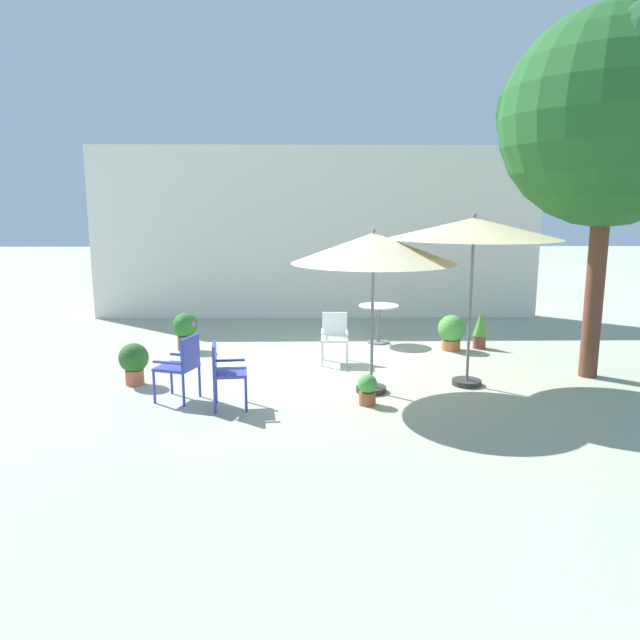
{
  "coord_description": "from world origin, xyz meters",
  "views": [
    {
      "loc": [
        -0.17,
        -9.71,
        2.68
      ],
      "look_at": [
        0.0,
        -0.16,
        0.85
      ],
      "focal_mm": 33.82,
      "sensor_mm": 36.0,
      "label": 1
    }
  ],
  "objects_px": {
    "patio_umbrella_1": "(373,249)",
    "potted_plant_1": "(185,329)",
    "patio_chair_0": "(224,369)",
    "potted_plant_2": "(480,330)",
    "shade_tree": "(612,118)",
    "patio_chair_1": "(182,363)",
    "patio_chair_2": "(335,334)",
    "patio_umbrella_0": "(474,230)",
    "potted_plant_0": "(367,389)",
    "potted_plant_3": "(452,331)",
    "cafe_table_0": "(379,316)",
    "potted_plant_4": "(134,361)"
  },
  "relations": [
    {
      "from": "patio_umbrella_1",
      "to": "potted_plant_1",
      "type": "bearing_deg",
      "value": 140.66
    },
    {
      "from": "patio_chair_2",
      "to": "potted_plant_2",
      "type": "bearing_deg",
      "value": 19.01
    },
    {
      "from": "patio_chair_1",
      "to": "patio_chair_2",
      "type": "relative_size",
      "value": 1.08
    },
    {
      "from": "cafe_table_0",
      "to": "potted_plant_1",
      "type": "bearing_deg",
      "value": -171.63
    },
    {
      "from": "shade_tree",
      "to": "patio_chair_0",
      "type": "xyz_separation_m",
      "value": [
        -5.61,
        -1.46,
        -3.41
      ]
    },
    {
      "from": "patio_umbrella_0",
      "to": "patio_umbrella_1",
      "type": "bearing_deg",
      "value": -167.91
    },
    {
      "from": "potted_plant_0",
      "to": "patio_chair_2",
      "type": "bearing_deg",
      "value": 98.75
    },
    {
      "from": "shade_tree",
      "to": "potted_plant_0",
      "type": "relative_size",
      "value": 12.95
    },
    {
      "from": "patio_umbrella_0",
      "to": "potted_plant_0",
      "type": "bearing_deg",
      "value": -150.92
    },
    {
      "from": "patio_umbrella_0",
      "to": "patio_umbrella_1",
      "type": "relative_size",
      "value": 1.09
    },
    {
      "from": "patio_chair_0",
      "to": "shade_tree",
      "type": "bearing_deg",
      "value": 14.6
    },
    {
      "from": "cafe_table_0",
      "to": "patio_chair_1",
      "type": "bearing_deg",
      "value": -131.53
    },
    {
      "from": "potted_plant_4",
      "to": "patio_chair_2",
      "type": "bearing_deg",
      "value": 22.61
    },
    {
      "from": "patio_chair_0",
      "to": "patio_chair_2",
      "type": "bearing_deg",
      "value": 56.63
    },
    {
      "from": "potted_plant_2",
      "to": "patio_umbrella_0",
      "type": "bearing_deg",
      "value": -109.77
    },
    {
      "from": "shade_tree",
      "to": "potted_plant_2",
      "type": "height_order",
      "value": "shade_tree"
    },
    {
      "from": "patio_chair_1",
      "to": "patio_umbrella_0",
      "type": "bearing_deg",
      "value": 9.14
    },
    {
      "from": "shade_tree",
      "to": "potted_plant_4",
      "type": "xyz_separation_m",
      "value": [
        -7.13,
        -0.37,
        -3.58
      ]
    },
    {
      "from": "patio_chair_0",
      "to": "potted_plant_4",
      "type": "distance_m",
      "value": 1.88
    },
    {
      "from": "patio_chair_2",
      "to": "potted_plant_0",
      "type": "xyz_separation_m",
      "value": [
        0.35,
        -2.28,
        -0.27
      ]
    },
    {
      "from": "patio_umbrella_1",
      "to": "cafe_table_0",
      "type": "distance_m",
      "value": 3.56
    },
    {
      "from": "potted_plant_1",
      "to": "potted_plant_4",
      "type": "xyz_separation_m",
      "value": [
        -0.33,
        -2.2,
        -0.04
      ]
    },
    {
      "from": "patio_umbrella_0",
      "to": "patio_chair_1",
      "type": "height_order",
      "value": "patio_umbrella_0"
    },
    {
      "from": "potted_plant_1",
      "to": "potted_plant_4",
      "type": "relative_size",
      "value": 1.1
    },
    {
      "from": "patio_chair_2",
      "to": "potted_plant_1",
      "type": "distance_m",
      "value": 2.9
    },
    {
      "from": "potted_plant_1",
      "to": "potted_plant_3",
      "type": "height_order",
      "value": "potted_plant_1"
    },
    {
      "from": "patio_umbrella_1",
      "to": "patio_chair_2",
      "type": "xyz_separation_m",
      "value": [
        -0.46,
        1.71,
        -1.58
      ]
    },
    {
      "from": "shade_tree",
      "to": "patio_chair_1",
      "type": "height_order",
      "value": "shade_tree"
    },
    {
      "from": "patio_umbrella_0",
      "to": "patio_chair_0",
      "type": "bearing_deg",
      "value": -164.4
    },
    {
      "from": "shade_tree",
      "to": "potted_plant_4",
      "type": "height_order",
      "value": "shade_tree"
    },
    {
      "from": "patio_chair_0",
      "to": "potted_plant_2",
      "type": "relative_size",
      "value": 1.27
    },
    {
      "from": "patio_chair_2",
      "to": "potted_plant_3",
      "type": "distance_m",
      "value": 2.38
    },
    {
      "from": "patio_umbrella_0",
      "to": "potted_plant_1",
      "type": "xyz_separation_m",
      "value": [
        -4.69,
        2.31,
        -1.92
      ]
    },
    {
      "from": "shade_tree",
      "to": "cafe_table_0",
      "type": "distance_m",
      "value": 5.2
    },
    {
      "from": "patio_umbrella_0",
      "to": "potted_plant_3",
      "type": "relative_size",
      "value": 3.86
    },
    {
      "from": "patio_chair_0",
      "to": "potted_plant_0",
      "type": "distance_m",
      "value": 1.94
    },
    {
      "from": "patio_chair_2",
      "to": "patio_umbrella_1",
      "type": "bearing_deg",
      "value": -74.89
    },
    {
      "from": "patio_chair_2",
      "to": "potted_plant_1",
      "type": "height_order",
      "value": "patio_chair_2"
    },
    {
      "from": "shade_tree",
      "to": "patio_umbrella_1",
      "type": "distance_m",
      "value": 4.12
    },
    {
      "from": "patio_umbrella_0",
      "to": "patio_chair_1",
      "type": "bearing_deg",
      "value": -170.86
    },
    {
      "from": "patio_umbrella_1",
      "to": "patio_chair_1",
      "type": "height_order",
      "value": "patio_umbrella_1"
    },
    {
      "from": "shade_tree",
      "to": "potted_plant_0",
      "type": "distance_m",
      "value": 5.42
    },
    {
      "from": "cafe_table_0",
      "to": "patio_chair_1",
      "type": "distance_m",
      "value": 4.7
    },
    {
      "from": "potted_plant_2",
      "to": "patio_chair_1",
      "type": "bearing_deg",
      "value": -148.76
    },
    {
      "from": "patio_chair_1",
      "to": "potted_plant_1",
      "type": "relative_size",
      "value": 1.3
    },
    {
      "from": "cafe_table_0",
      "to": "potted_plant_0",
      "type": "bearing_deg",
      "value": -98.7
    },
    {
      "from": "potted_plant_0",
      "to": "potted_plant_3",
      "type": "bearing_deg",
      "value": 59.0
    },
    {
      "from": "shade_tree",
      "to": "patio_chair_2",
      "type": "xyz_separation_m",
      "value": [
        -4.05,
        0.91,
        -3.45
      ]
    },
    {
      "from": "potted_plant_2",
      "to": "patio_chair_2",
      "type": "bearing_deg",
      "value": -160.99
    },
    {
      "from": "shade_tree",
      "to": "potted_plant_2",
      "type": "distance_m",
      "value": 4.23
    }
  ]
}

